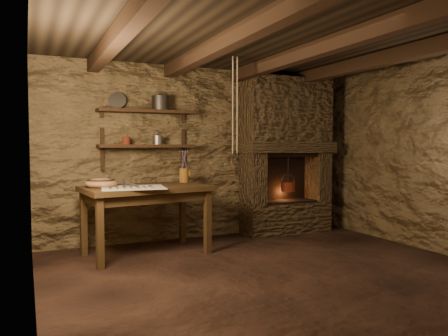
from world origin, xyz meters
name	(u,v)px	position (x,y,z in m)	size (l,w,h in m)	color
floor	(275,274)	(0.00, 0.00, 0.00)	(4.50, 4.50, 0.00)	black
back_wall	(203,153)	(0.00, 2.00, 1.20)	(4.50, 0.04, 2.40)	#4B3A23
left_wall	(32,159)	(-2.25, 0.00, 1.20)	(0.04, 4.00, 2.40)	#4B3A23
right_wall	(435,154)	(2.25, 0.00, 1.20)	(0.04, 4.00, 2.40)	#4B3A23
ceiling	(277,35)	(0.00, 0.00, 2.40)	(4.50, 4.00, 0.04)	black
beam_far_left	(125,28)	(-1.50, 0.00, 2.31)	(0.14, 3.95, 0.16)	black
beam_mid_left	(231,40)	(-0.50, 0.00, 2.31)	(0.14, 3.95, 0.16)	black
beam_mid_right	(318,49)	(0.50, 0.00, 2.31)	(0.14, 3.95, 0.16)	black
beam_far_right	(390,57)	(1.50, 0.00, 2.31)	(0.14, 3.95, 0.16)	black
shelf_lower	(147,146)	(-0.85, 1.84, 1.30)	(1.25, 0.30, 0.04)	black
shelf_upper	(146,111)	(-0.85, 1.84, 1.75)	(1.25, 0.30, 0.04)	black
hearth	(286,151)	(1.25, 1.77, 1.23)	(1.43, 0.51, 2.30)	#34271A
work_table	(146,218)	(-1.00, 1.32, 0.44)	(1.54, 1.00, 0.83)	#362512
linen_cloth	(133,188)	(-1.19, 1.13, 0.83)	(0.70, 0.56, 0.01)	silver
pewter_cutlery_row	(134,187)	(-1.19, 1.11, 0.84)	(0.58, 0.22, 0.01)	gray
drinking_glasses	(133,182)	(-1.17, 1.26, 0.88)	(0.22, 0.07, 0.09)	silver
stoneware_jug	(184,168)	(-0.42, 1.61, 1.01)	(0.13, 0.12, 0.42)	#9A5E1D
wooden_bowl	(101,184)	(-1.51, 1.37, 0.87)	(0.37, 0.37, 0.13)	#8B5F3C
iron_stockpot	(160,104)	(-0.66, 1.84, 1.85)	(0.22, 0.22, 0.17)	#2B2926
tin_pan	(117,101)	(-1.21, 1.94, 1.88)	(0.23, 0.23, 0.03)	gray
small_kettle	(158,140)	(-0.70, 1.84, 1.38)	(0.17, 0.13, 0.18)	gray
rusty_tin	(126,141)	(-1.12, 1.84, 1.37)	(0.10, 0.10, 0.10)	maroon
red_pot	(288,186)	(1.25, 1.72, 0.70)	(0.23, 0.23, 0.54)	maroon
hanging_ropes	(235,105)	(0.05, 1.05, 1.80)	(0.08, 0.08, 1.20)	#C9BC8E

